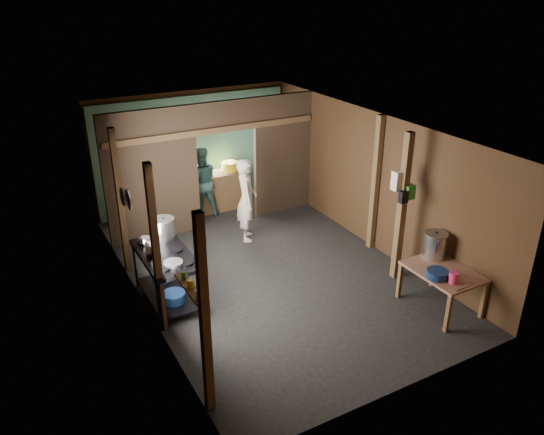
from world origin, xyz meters
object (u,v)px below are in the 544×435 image
stove_pot_large (164,229)px  gas_range (167,278)px  pink_bucket (453,278)px  yellow_tub (230,166)px  cook (247,200)px  prep_table (441,289)px  stock_pot (435,246)px

stove_pot_large → gas_range: bearing=-107.8°
stove_pot_large → pink_bucket: size_ratio=2.13×
stove_pot_large → pink_bucket: (3.39, -3.05, -0.30)m
yellow_tub → cook: cook is taller
prep_table → pink_bucket: 0.55m
gas_range → yellow_tub: yellow_tub is taller
prep_table → stock_pot: bearing=65.4°
gas_range → yellow_tub: size_ratio=4.11×
gas_range → cook: (2.13, 1.46, 0.39)m
gas_range → stove_pot_large: stove_pot_large is taller
pink_bucket → yellow_tub: bearing=100.3°
gas_range → stove_pot_large: 0.82m
pink_bucket → cook: (-1.43, 3.98, 0.08)m
yellow_tub → stove_pot_large: bearing=-132.3°
pink_bucket → stove_pot_large: bearing=138.0°
stock_pot → stove_pot_large: bearing=148.1°
prep_table → cook: bearing=113.4°
yellow_tub → gas_range: bearing=-129.1°
yellow_tub → cook: 1.72m
stock_pot → pink_bucket: 0.81m
gas_range → prep_table: gas_range is taller
stove_pot_large → stock_pot: stove_pot_large is taller
yellow_tub → pink_bucket: bearing=-79.7°
cook → yellow_tub: bearing=7.8°
cook → pink_bucket: bearing=-138.6°
stove_pot_large → pink_bucket: 4.57m
gas_range → cook: cook is taller
stock_pot → pink_bucket: (-0.33, -0.73, -0.12)m
stock_pot → cook: (-1.77, 3.25, -0.03)m
prep_table → yellow_tub: bearing=102.5°
stock_pot → cook: bearing=118.5°
gas_range → pink_bucket: (3.56, -2.52, 0.31)m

